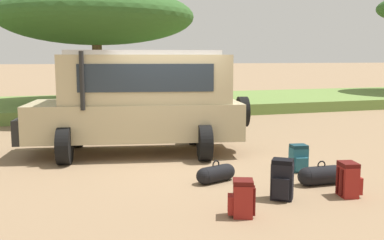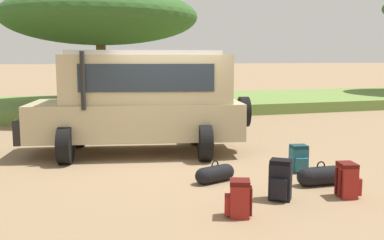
# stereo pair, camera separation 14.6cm
# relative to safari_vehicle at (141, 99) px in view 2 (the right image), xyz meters

# --- Properties ---
(ground_plane) EXTENTS (320.00, 320.00, 0.00)m
(ground_plane) POSITION_rel_safari_vehicle_xyz_m (0.44, -1.07, -1.29)
(ground_plane) COLOR #8C7051
(grass_bank) EXTENTS (120.00, 7.00, 0.44)m
(grass_bank) POSITION_rel_safari_vehicle_xyz_m (0.44, 9.09, -1.07)
(grass_bank) COLOR olive
(grass_bank) RESTS_ON ground_plane
(safari_vehicle) EXTENTS (5.48, 3.35, 2.44)m
(safari_vehicle) POSITION_rel_safari_vehicle_xyz_m (0.00, 0.00, 0.00)
(safari_vehicle) COLOR tan
(safari_vehicle) RESTS_ON ground_plane
(backpack_beside_front_wheel) EXTENTS (0.44, 0.38, 0.54)m
(backpack_beside_front_wheel) POSITION_rel_safari_vehicle_xyz_m (0.50, -4.74, -1.03)
(backpack_beside_front_wheel) COLOR maroon
(backpack_beside_front_wheel) RESTS_ON ground_plane
(backpack_cluster_center) EXTENTS (0.45, 0.45, 0.66)m
(backpack_cluster_center) POSITION_rel_safari_vehicle_xyz_m (1.44, -4.22, -0.97)
(backpack_cluster_center) COLOR black
(backpack_cluster_center) RESTS_ON ground_plane
(backpack_near_rear_wheel) EXTENTS (0.41, 0.41, 0.58)m
(backpack_near_rear_wheel) POSITION_rel_safari_vehicle_xyz_m (2.56, -4.42, -1.02)
(backpack_near_rear_wheel) COLOR maroon
(backpack_near_rear_wheel) RESTS_ON ground_plane
(backpack_outermost) EXTENTS (0.36, 0.41, 0.55)m
(backpack_outermost) POSITION_rel_safari_vehicle_xyz_m (2.66, -2.72, -1.03)
(backpack_outermost) COLOR #235B6B
(backpack_outermost) RESTS_ON ground_plane
(duffel_bag_low_black_case) EXTENTS (0.91, 0.35, 0.44)m
(duffel_bag_low_black_case) POSITION_rel_safari_vehicle_xyz_m (2.54, -3.68, -1.12)
(duffel_bag_low_black_case) COLOR black
(duffel_bag_low_black_case) RESTS_ON ground_plane
(duffel_bag_soft_canvas) EXTENTS (0.82, 0.48, 0.41)m
(duffel_bag_soft_canvas) POSITION_rel_safari_vehicle_xyz_m (0.80, -2.92, -1.14)
(duffel_bag_soft_canvas) COLOR black
(duffel_bag_soft_canvas) RESTS_ON ground_plane
(acacia_tree_centre_back) EXTENTS (7.76, 8.16, 4.96)m
(acacia_tree_centre_back) POSITION_rel_safari_vehicle_xyz_m (-0.07, 8.12, 2.57)
(acacia_tree_centre_back) COLOR brown
(acacia_tree_centre_back) RESTS_ON ground_plane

